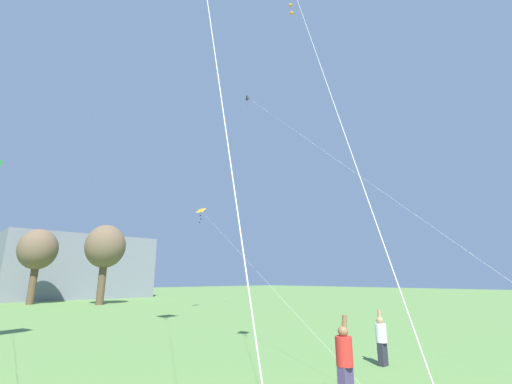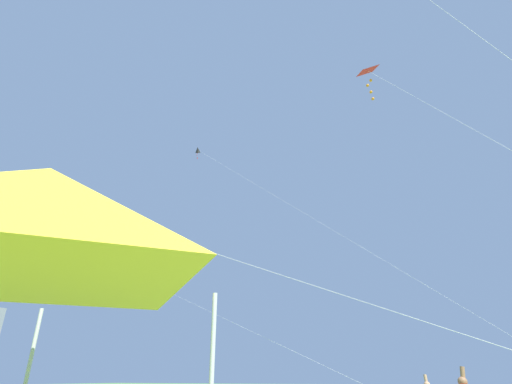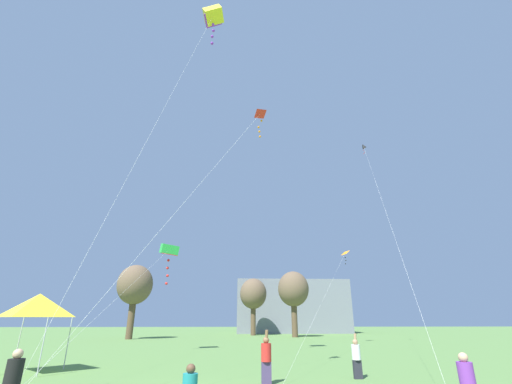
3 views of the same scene
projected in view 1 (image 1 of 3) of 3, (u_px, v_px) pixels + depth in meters
distant_building at (80, 267)px, 53.63m from camera, size 21.10×8.76×9.54m
tree_far_centre at (105, 247)px, 41.53m from camera, size 4.65×4.65×9.38m
tree_near_right at (38, 250)px, 41.99m from camera, size 4.44×4.44×8.96m
person_red_shirt at (345, 359)px, 8.65m from camera, size 0.43×0.43×2.08m
person_white_shirt at (381, 338)px, 12.26m from camera, size 0.39×0.39×1.88m
kite_black_diamond_3 at (248, 98)px, 34.60m from camera, size 8.91×24.59×21.31m
kite_orange_delta_4 at (201, 211)px, 34.33m from camera, size 11.03×24.27×10.12m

